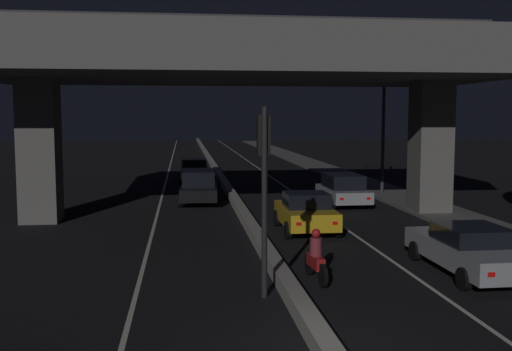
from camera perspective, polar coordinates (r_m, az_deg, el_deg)
name	(u,v)px	position (r m, az deg, el deg)	size (l,w,h in m)	color
lane_line_left_inner	(168,174)	(45.38, -8.40, 0.14)	(0.12, 126.00, 0.00)	beige
lane_line_right_inner	(265,173)	(45.79, 0.89, 0.25)	(0.12, 126.00, 0.00)	beige
median_divider	(217,171)	(45.42, -3.74, 0.43)	(0.41, 126.00, 0.38)	gray
sidewalk_right	(357,181)	(40.03, 9.56, -0.52)	(2.69, 126.00, 0.14)	#5B5956
elevated_overpass	(243,64)	(25.49, -1.29, 10.58)	(21.80, 10.46, 8.51)	#5B5956
traffic_light_left_of_median	(264,168)	(14.19, 0.76, 0.74)	(0.30, 0.49, 4.56)	black
street_lamp	(377,105)	(33.19, 11.50, 6.55)	(2.52, 0.32, 8.30)	#2D2D30
car_silver_lead	(470,249)	(17.68, 19.71, -6.60)	(2.06, 4.81, 1.34)	gray
car_taxi_yellow_second	(306,212)	(22.59, 4.76, -3.50)	(1.99, 3.93, 1.49)	gold
car_silver_third	(343,189)	(29.43, 8.29, -1.30)	(2.00, 4.03, 1.52)	gray
car_black_lead_oncoming	(199,186)	(30.09, -5.45, -1.02)	(2.08, 4.59, 1.63)	black
car_white_second_oncoming	(194,171)	(39.42, -5.92, 0.46)	(2.00, 4.01, 1.52)	silver
motorcycle_red_filtering_near	(316,259)	(15.96, 5.74, -7.90)	(0.34, 1.85, 1.40)	black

